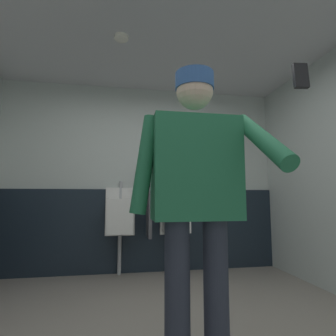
{
  "coord_description": "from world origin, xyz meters",
  "views": [
    {
      "loc": [
        -0.3,
        -1.83,
        1.02
      ],
      "look_at": [
        0.06,
        0.23,
        1.25
      ],
      "focal_mm": 28.3,
      "sensor_mm": 36.0,
      "label": 1
    }
  ],
  "objects_px": {
    "person": "(196,192)",
    "soap_dispenser": "(139,177)",
    "urinal_left": "(120,216)",
    "cell_phone": "(301,76)",
    "urinal_middle": "(176,215)"
  },
  "relations": [
    {
      "from": "person",
      "to": "urinal_left",
      "type": "bearing_deg",
      "value": 101.46
    },
    {
      "from": "soap_dispenser",
      "to": "urinal_middle",
      "type": "bearing_deg",
      "value": -13.41
    },
    {
      "from": "person",
      "to": "soap_dispenser",
      "type": "height_order",
      "value": "person"
    },
    {
      "from": "cell_phone",
      "to": "soap_dispenser",
      "type": "relative_size",
      "value": 0.61
    },
    {
      "from": "urinal_left",
      "to": "soap_dispenser",
      "type": "distance_m",
      "value": 0.6
    },
    {
      "from": "urinal_middle",
      "to": "person",
      "type": "xyz_separation_m",
      "value": [
        -0.31,
        -2.15,
        0.27
      ]
    },
    {
      "from": "urinal_left",
      "to": "urinal_middle",
      "type": "xyz_separation_m",
      "value": [
        0.75,
        0.0,
        0.0
      ]
    },
    {
      "from": "urinal_left",
      "to": "person",
      "type": "distance_m",
      "value": 2.21
    },
    {
      "from": "cell_phone",
      "to": "urinal_middle",
      "type": "bearing_deg",
      "value": 97.35
    },
    {
      "from": "urinal_left",
      "to": "person",
      "type": "relative_size",
      "value": 0.71
    },
    {
      "from": "urinal_left",
      "to": "person",
      "type": "height_order",
      "value": "person"
    },
    {
      "from": "soap_dispenser",
      "to": "urinal_left",
      "type": "bearing_deg",
      "value": -154.38
    },
    {
      "from": "urinal_left",
      "to": "urinal_middle",
      "type": "distance_m",
      "value": 0.75
    },
    {
      "from": "urinal_middle",
      "to": "soap_dispenser",
      "type": "bearing_deg",
      "value": 166.59
    },
    {
      "from": "person",
      "to": "cell_phone",
      "type": "relative_size",
      "value": 15.96
    }
  ]
}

